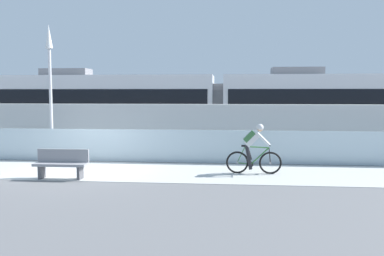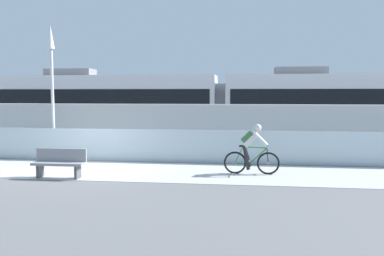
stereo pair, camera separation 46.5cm
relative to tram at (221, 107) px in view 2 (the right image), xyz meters
name	(u,v)px [view 2 (the right image)]	position (x,y,z in m)	size (l,w,h in m)	color
ground_plane	(78,170)	(-4.49, -6.85, -1.89)	(200.00, 200.00, 0.00)	slate
bike_path_deck	(78,170)	(-4.49, -6.85, -1.89)	(32.00, 3.20, 0.01)	beige
glass_parapet	(97,145)	(-4.49, -5.00, -1.28)	(32.00, 0.05, 1.22)	silver
concrete_barrier_wall	(112,129)	(-4.49, -3.20, -0.83)	(32.00, 0.36, 2.13)	silver
tram_rail_near	(129,146)	(-4.49, -0.72, -1.89)	(32.00, 0.08, 0.01)	#595654
tram_rail_far	(136,142)	(-4.49, 0.72, -1.89)	(32.00, 0.08, 0.01)	#595654
tram	(221,107)	(0.00, 0.00, 0.00)	(22.56, 2.54, 3.81)	silver
cyclist_on_bike	(251,149)	(1.33, -6.85, -1.09)	(1.77, 0.58, 1.61)	black
lamp_post_antenna	(52,75)	(-6.37, -4.70, 1.40)	(0.28, 0.28, 5.20)	gray
bench	(60,162)	(-4.49, -8.14, -1.41)	(1.60, 0.45, 0.89)	gray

